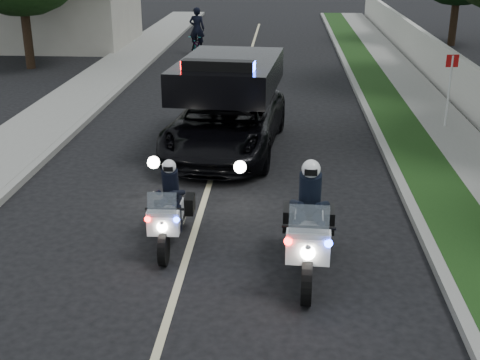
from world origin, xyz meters
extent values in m
cube|color=gray|center=(4.10, 10.00, 0.07)|extent=(0.20, 60.00, 0.15)
cube|color=#193814|center=(4.80, 10.00, 0.08)|extent=(1.20, 60.00, 0.16)
cube|color=gray|center=(6.10, 10.00, 0.08)|extent=(1.40, 60.00, 0.16)
cube|color=gray|center=(-4.10, 10.00, 0.07)|extent=(0.20, 60.00, 0.15)
cube|color=gray|center=(-5.20, 10.00, 0.08)|extent=(2.00, 60.00, 0.16)
cube|color=#BFB78C|center=(0.00, 10.00, 0.00)|extent=(0.12, 50.00, 0.01)
imported|color=black|center=(0.17, 10.06, 0.00)|extent=(2.97, 5.59, 2.62)
imported|color=black|center=(-2.39, 23.97, 0.00)|extent=(0.76, 1.68, 0.85)
imported|color=black|center=(-2.39, 23.97, 0.00)|extent=(0.69, 0.46, 1.89)
camera|label=1|loc=(1.53, -5.02, 5.01)|focal=47.64mm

